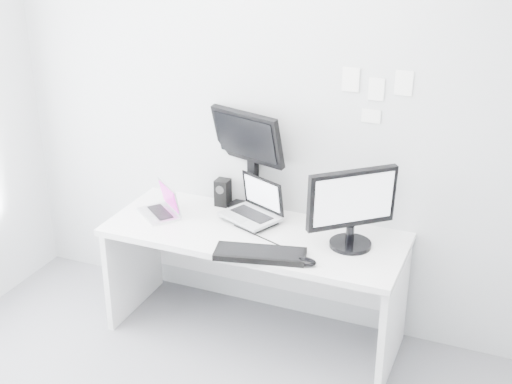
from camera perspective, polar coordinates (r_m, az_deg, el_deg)
back_wall at (r=4.24m, az=1.67°, el=6.24°), size 3.60×0.00×3.60m
desk at (r=4.35m, az=-0.14°, el=-7.54°), size 1.80×0.70×0.73m
macbook at (r=4.38m, az=-8.03°, el=-0.66°), size 0.35×0.33×0.21m
speaker at (r=4.49m, az=-2.73°, el=-0.03°), size 0.10×0.10×0.18m
dell_laptop at (r=4.23m, az=-0.50°, el=-0.76°), size 0.41×0.37×0.28m
rear_monitor at (r=4.34m, az=-0.50°, el=2.74°), size 0.53×0.31×0.68m
samsung_monitor at (r=3.94m, az=7.88°, el=-1.28°), size 0.56×0.53×0.48m
keyboard at (r=3.89m, az=0.34°, el=-5.09°), size 0.54×0.29×0.03m
mouse at (r=3.82m, az=4.08°, el=-5.69°), size 0.13×0.08×0.04m
wall_note_0 at (r=4.03m, az=7.75°, el=9.09°), size 0.10×0.00×0.14m
wall_note_1 at (r=4.01m, az=9.80°, el=8.28°), size 0.09×0.00×0.13m
wall_note_2 at (r=3.97m, az=11.98°, el=8.70°), size 0.10×0.00×0.14m
wall_note_3 at (r=4.06m, az=9.37°, el=6.14°), size 0.11×0.00×0.08m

